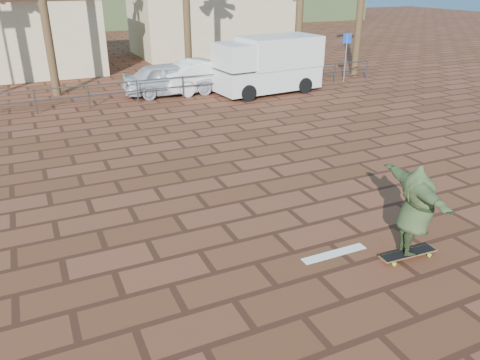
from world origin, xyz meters
name	(u,v)px	position (x,y,z in m)	size (l,w,h in m)	color
ground	(273,233)	(0.00, 0.00, 0.00)	(120.00, 120.00, 0.00)	brown
paint_stripe	(334,253)	(0.70, -1.20, 0.00)	(1.40, 0.22, 0.01)	white
guardrail	(137,88)	(0.00, 12.00, 0.68)	(24.06, 0.06, 1.00)	#47494F
building_east	(210,15)	(8.00, 24.00, 2.54)	(10.60, 6.60, 5.00)	beige
longboard	(408,254)	(1.89, -1.92, 0.10)	(1.21, 0.33, 0.12)	olive
skateboarder	(415,211)	(1.89, -1.92, 1.02)	(2.22, 0.61, 1.81)	#334424
campervan	(269,64)	(5.95, 11.50, 1.31)	(4.98, 2.48, 2.49)	silver
car_silver	(170,79)	(1.76, 13.00, 0.72)	(1.71, 4.24, 1.45)	silver
car_white	(208,75)	(3.55, 13.00, 0.73)	(1.55, 4.43, 1.46)	silver
street_sign	(346,48)	(10.58, 12.00, 1.67)	(0.48, 0.06, 2.39)	gray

